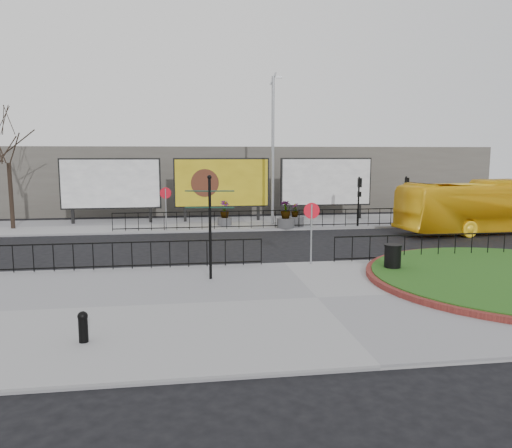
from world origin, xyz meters
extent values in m
plane|color=black|center=(0.00, 0.00, 0.00)|extent=(90.00, 90.00, 0.00)
cube|color=gray|center=(0.00, -5.00, 0.06)|extent=(30.00, 10.00, 0.12)
cube|color=gray|center=(0.00, 12.00, 0.06)|extent=(44.00, 6.00, 0.12)
cylinder|color=gray|center=(-5.00, 9.40, 1.32)|extent=(0.07, 0.07, 2.40)
cylinder|color=red|center=(-5.00, 9.40, 2.27)|extent=(0.64, 0.03, 0.64)
cylinder|color=white|center=(-5.00, 9.42, 2.27)|extent=(0.50, 0.03, 0.50)
cylinder|color=gray|center=(1.00, -0.40, 1.32)|extent=(0.07, 0.07, 2.40)
cylinder|color=red|center=(1.00, -0.40, 2.27)|extent=(0.64, 0.03, 0.64)
cylinder|color=white|center=(1.00, -0.38, 2.27)|extent=(0.50, 0.03, 0.50)
cube|color=black|center=(-10.90, 13.00, 0.62)|extent=(0.18, 0.18, 1.00)
cube|color=black|center=(-6.10, 13.00, 0.62)|extent=(0.18, 0.18, 1.00)
cube|color=black|center=(-8.50, 13.00, 2.62)|extent=(6.20, 0.25, 3.20)
cube|color=white|center=(-8.50, 12.84, 2.62)|extent=(6.00, 0.06, 3.00)
cube|color=black|center=(-3.90, 13.00, 0.62)|extent=(0.18, 0.18, 1.00)
cube|color=black|center=(0.90, 13.00, 0.62)|extent=(0.18, 0.18, 1.00)
cube|color=black|center=(-1.50, 13.00, 2.62)|extent=(6.20, 0.25, 3.20)
cube|color=gold|center=(-1.50, 12.84, 2.62)|extent=(6.00, 0.06, 3.00)
cube|color=black|center=(3.10, 13.00, 0.62)|extent=(0.18, 0.18, 1.00)
cube|color=black|center=(7.90, 13.00, 0.62)|extent=(0.18, 0.18, 1.00)
cube|color=black|center=(5.50, 13.00, 2.62)|extent=(6.20, 0.25, 3.20)
cube|color=white|center=(5.50, 12.84, 2.62)|extent=(6.00, 0.06, 3.00)
cylinder|color=gray|center=(1.50, 11.00, 4.62)|extent=(0.18, 0.18, 9.00)
cylinder|color=gray|center=(1.50, 11.00, 8.97)|extent=(0.43, 0.10, 0.77)
cube|color=gray|center=(1.85, 11.00, 9.07)|extent=(0.35, 0.15, 0.12)
cylinder|color=black|center=(6.50, 9.40, 1.62)|extent=(0.10, 0.10, 3.00)
cube|color=black|center=(6.50, 9.28, 2.77)|extent=(0.22, 0.18, 0.55)
cube|color=black|center=(6.50, 9.28, 2.07)|extent=(0.20, 0.16, 0.30)
cylinder|color=black|center=(9.50, 9.40, 1.62)|extent=(0.10, 0.10, 3.00)
cube|color=black|center=(9.50, 9.28, 2.77)|extent=(0.22, 0.18, 0.55)
cube|color=black|center=(9.50, 9.28, 2.07)|extent=(0.20, 0.16, 0.30)
cube|color=#5D5951|center=(0.00, 22.00, 2.50)|extent=(40.00, 10.00, 5.00)
cylinder|color=black|center=(-3.11, -2.20, 1.89)|extent=(0.10, 0.10, 3.53)
sphere|color=black|center=(-3.11, -2.20, 3.71)|extent=(0.15, 0.15, 0.15)
cube|color=black|center=(-3.54, -2.10, 3.23)|extent=(0.84, 0.34, 0.03)
cube|color=black|center=(-2.67, -2.23, 3.23)|extent=(0.84, 0.22, 0.03)
cube|color=black|center=(-3.55, -2.14, 2.66)|extent=(0.84, 0.26, 0.03)
cube|color=black|center=(-2.68, -2.30, 2.66)|extent=(0.84, 0.34, 0.03)
cylinder|color=black|center=(-6.41, -7.74, 0.42)|extent=(0.22, 0.22, 0.60)
sphere|color=black|center=(-6.41, -7.74, 0.75)|extent=(0.24, 0.24, 0.24)
cylinder|color=black|center=(3.59, -2.33, 0.62)|extent=(0.61, 0.61, 1.01)
cylinder|color=black|center=(3.59, -2.33, 1.16)|extent=(0.65, 0.65, 0.07)
imported|color=yellow|center=(13.15, 6.58, 1.51)|extent=(11.06, 4.02, 3.01)
cylinder|color=#4C4C4F|center=(-1.50, 11.00, 0.35)|extent=(0.88, 0.88, 0.46)
imported|color=#174B14|center=(-1.50, 11.00, 1.10)|extent=(0.79, 0.79, 1.04)
cylinder|color=#4C4C4F|center=(2.00, 9.40, 0.39)|extent=(1.06, 1.06, 0.55)
imported|color=#174B14|center=(2.00, 9.40, 1.21)|extent=(0.75, 0.75, 1.07)
cylinder|color=#4C4C4F|center=(2.69, 9.91, 0.40)|extent=(1.09, 1.09, 0.57)
imported|color=#174B14|center=(2.69, 9.91, 1.11)|extent=(0.57, 0.57, 0.84)
camera|label=1|loc=(-4.04, -19.44, 4.53)|focal=35.00mm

